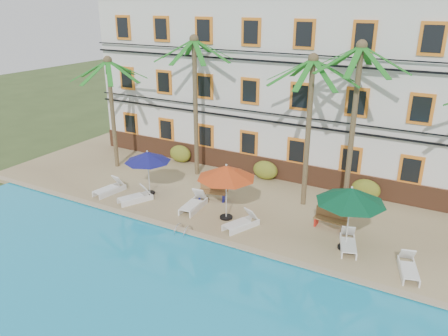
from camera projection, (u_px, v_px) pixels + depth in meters
The scene contains 24 objects.
ground at pixel (211, 232), 20.25m from camera, with size 100.00×100.00×0.00m, color #384C23.
pool_deck at pixel (257, 191), 24.28m from camera, with size 30.00×12.00×0.25m, color tan.
swimming_pool at pixel (104, 321), 14.50m from camera, with size 26.00×12.00×0.20m, color #1A9CCA.
pool_coping at pixel (201, 235), 19.41m from camera, with size 30.00×0.35×0.06m, color tan.
hotel_building at pixel (294, 83), 26.46m from camera, with size 25.40×6.44×10.22m.
palm_a at pixel (111, 96), 26.05m from camera, with size 4.46×4.46×6.82m.
palm_b at pixel (195, 88), 24.52m from camera, with size 4.46×4.46×8.11m.
palm_c at pixel (310, 111), 20.74m from camera, with size 4.46×4.46×7.58m.
palm_d at pixel (355, 106), 20.07m from camera, with size 4.46×4.46×8.22m.
shrub_left at pixel (180, 154), 28.16m from camera, with size 1.50×0.90×1.10m, color #2E621C.
shrub_mid at pixel (265, 170), 25.44m from camera, with size 1.50×0.90×1.10m, color #2E621C.
shrub_right at pixel (366, 189), 22.84m from camera, with size 1.50×0.90×1.10m, color #2E621C.
umbrella_blue at pixel (148, 157), 22.95m from camera, with size 2.47×2.47×2.47m.
umbrella_red at pixel (226, 172), 20.17m from camera, with size 2.78×2.78×2.78m.
umbrella_green at pixel (351, 196), 17.58m from camera, with size 2.86×2.86×2.86m.
lounger_a at pixel (110, 188), 23.67m from camera, with size 0.92×1.89×0.85m.
lounger_b at pixel (136, 197), 22.67m from camera, with size 1.35×1.86×0.83m.
lounger_c at pixel (194, 203), 21.85m from camera, with size 0.85×1.97×0.91m.
lounger_d at pixel (242, 222), 20.03m from camera, with size 1.29×1.87×0.84m.
lounger_e at pixel (348, 243), 18.38m from camera, with size 1.12×1.85×0.83m.
lounger_f at pixel (408, 267), 16.68m from camera, with size 1.05×1.81×0.81m.
bench_left at pixel (213, 191), 22.87m from camera, with size 1.57×0.81×0.93m.
bench_right at pixel (331, 219), 19.95m from camera, with size 1.52×0.55×0.93m.
pool_ladder at pixel (183, 232), 19.73m from camera, with size 0.54×0.74×0.74m.
Camera 1 is at (9.19, -15.29, 10.05)m, focal length 35.00 mm.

